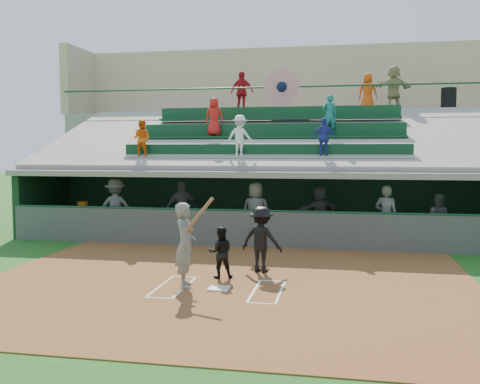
% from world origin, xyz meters
% --- Properties ---
extents(ground, '(100.00, 100.00, 0.00)m').
position_xyz_m(ground, '(0.00, 0.00, 0.00)').
color(ground, '#184B15').
rests_on(ground, ground).
extents(dirt_slab, '(11.00, 9.00, 0.02)m').
position_xyz_m(dirt_slab, '(0.00, 0.50, 0.01)').
color(dirt_slab, brown).
rests_on(dirt_slab, ground).
extents(home_plate, '(0.43, 0.43, 0.03)m').
position_xyz_m(home_plate, '(0.00, 0.00, 0.04)').
color(home_plate, silver).
rests_on(home_plate, dirt_slab).
extents(batters_box_chalk, '(2.65, 1.85, 0.01)m').
position_xyz_m(batters_box_chalk, '(0.00, 0.00, 0.02)').
color(batters_box_chalk, white).
rests_on(batters_box_chalk, dirt_slab).
extents(dugout_floor, '(16.00, 3.50, 0.04)m').
position_xyz_m(dugout_floor, '(0.00, 6.75, 0.02)').
color(dugout_floor, gray).
rests_on(dugout_floor, ground).
extents(concourse_slab, '(20.00, 3.00, 4.60)m').
position_xyz_m(concourse_slab, '(0.00, 13.50, 2.30)').
color(concourse_slab, gray).
rests_on(concourse_slab, ground).
extents(grandstand, '(20.40, 10.40, 7.80)m').
position_xyz_m(grandstand, '(-0.01, 10.51, 2.26)').
color(grandstand, '#494E49').
rests_on(grandstand, ground).
extents(batter_at_plate, '(0.93, 0.80, 1.95)m').
position_xyz_m(batter_at_plate, '(-0.75, 0.04, 0.94)').
color(batter_at_plate, '#5B5F59').
rests_on(batter_at_plate, dirt_slab).
extents(catcher, '(0.67, 0.58, 1.18)m').
position_xyz_m(catcher, '(-0.19, 0.98, 0.61)').
color(catcher, black).
rests_on(catcher, dirt_slab).
extents(home_umpire, '(1.13, 0.82, 1.58)m').
position_xyz_m(home_umpire, '(0.64, 1.75, 0.81)').
color(home_umpire, black).
rests_on(home_umpire, dirt_slab).
extents(dugout_bench, '(15.47, 1.47, 0.46)m').
position_xyz_m(dugout_bench, '(-0.03, 8.13, 0.27)').
color(dugout_bench, brown).
rests_on(dugout_bench, dugout_floor).
extents(white_table, '(1.07, 0.94, 0.78)m').
position_xyz_m(white_table, '(-6.26, 6.28, 0.43)').
color(white_table, silver).
rests_on(white_table, dugout_floor).
extents(water_cooler, '(0.35, 0.35, 0.35)m').
position_xyz_m(water_cooler, '(-6.27, 6.26, 1.00)').
color(water_cooler, '#C9620B').
rests_on(water_cooler, white_table).
extents(dugout_player_a, '(1.39, 1.00, 1.95)m').
position_xyz_m(dugout_player_a, '(-4.91, 5.96, 1.01)').
color(dugout_player_a, '#5F625D').
rests_on(dugout_player_a, dugout_floor).
extents(dugout_player_b, '(1.20, 0.91, 1.89)m').
position_xyz_m(dugout_player_b, '(-2.73, 6.43, 0.99)').
color(dugout_player_b, '#575954').
rests_on(dugout_player_b, dugout_floor).
extents(dugout_player_c, '(0.99, 0.70, 1.90)m').
position_xyz_m(dugout_player_c, '(-0.14, 5.86, 0.99)').
color(dugout_player_c, '#61645F').
rests_on(dugout_player_c, dugout_floor).
extents(dugout_player_d, '(1.63, 1.33, 1.75)m').
position_xyz_m(dugout_player_d, '(1.82, 7.04, 0.91)').
color(dugout_player_d, '#585A55').
rests_on(dugout_player_d, dugout_floor).
extents(dugout_player_e, '(0.79, 0.65, 1.87)m').
position_xyz_m(dugout_player_e, '(3.84, 5.52, 0.97)').
color(dugout_player_e, '#535550').
rests_on(dugout_player_e, dugout_floor).
extents(dugout_player_f, '(0.93, 0.83, 1.56)m').
position_xyz_m(dugout_player_f, '(5.45, 6.41, 0.82)').
color(dugout_player_f, '#5E615C').
rests_on(dugout_player_f, dugout_floor).
extents(trash_bin, '(0.61, 0.61, 0.92)m').
position_xyz_m(trash_bin, '(6.87, 12.85, 5.06)').
color(trash_bin, black).
rests_on(trash_bin, concourse_slab).
extents(concourse_staff_a, '(1.16, 0.69, 1.85)m').
position_xyz_m(concourse_staff_a, '(-1.89, 12.98, 5.52)').
color(concourse_staff_a, '#B11416').
rests_on(concourse_staff_a, concourse_slab).
extents(concourse_staff_b, '(0.88, 0.67, 1.62)m').
position_xyz_m(concourse_staff_b, '(3.60, 12.94, 5.41)').
color(concourse_staff_b, '#E94C0D').
rests_on(concourse_staff_b, concourse_slab).
extents(concourse_staff_c, '(1.80, 1.17, 1.86)m').
position_xyz_m(concourse_staff_c, '(4.62, 12.56, 5.53)').
color(concourse_staff_c, tan).
rests_on(concourse_staff_c, concourse_slab).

